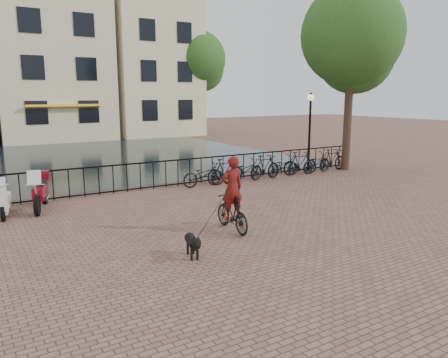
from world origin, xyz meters
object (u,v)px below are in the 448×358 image
lamp_post (310,119)px  scooter (4,195)px  dog (192,245)px  cyclist (232,198)px  motorcycle (40,187)px

lamp_post → scooter: (-12.25, -0.84, -1.74)m
lamp_post → dog: bearing=-144.7°
cyclist → dog: bearing=36.4°
dog → scooter: (-3.11, 5.64, 0.36)m
lamp_post → motorcycle: lamp_post is taller
motorcycle → lamp_post: bearing=20.2°
lamp_post → motorcycle: 11.38m
cyclist → motorcycle: bearing=-48.2°
lamp_post → motorcycle: bearing=-177.0°
dog → motorcycle: bearing=123.6°
lamp_post → cyclist: (-7.42, -5.36, -1.53)m
dog → scooter: 6.45m
dog → motorcycle: (-2.10, 5.89, 0.41)m
dog → motorcycle: 6.27m
scooter → motorcycle: bearing=24.6°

